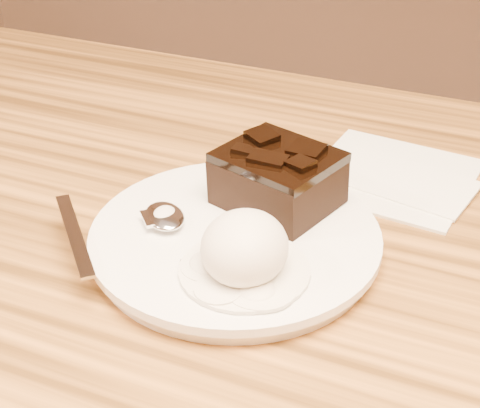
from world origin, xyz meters
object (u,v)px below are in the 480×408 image
at_px(ice_cream_scoop, 245,248).
at_px(napkin, 392,175).
at_px(spoon, 165,218).
at_px(brownie, 278,182).
at_px(plate, 235,242).

bearing_deg(ice_cream_scoop, napkin, 74.35).
bearing_deg(spoon, napkin, 7.31).
distance_m(brownie, ice_cream_scoop, 0.10).
distance_m(ice_cream_scoop, spoon, 0.09).
relative_size(plate, napkin, 1.62).
xyz_separation_m(brownie, napkin, (0.07, 0.12, -0.04)).
relative_size(brownie, napkin, 0.62).
distance_m(plate, spoon, 0.06).
bearing_deg(ice_cream_scoop, spoon, 157.42).
bearing_deg(brownie, ice_cream_scoop, -82.92).
relative_size(spoon, napkin, 1.22).
bearing_deg(brownie, spoon, -138.11).
distance_m(spoon, napkin, 0.24).
distance_m(brownie, spoon, 0.10).
xyz_separation_m(plate, spoon, (-0.06, -0.01, 0.01)).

